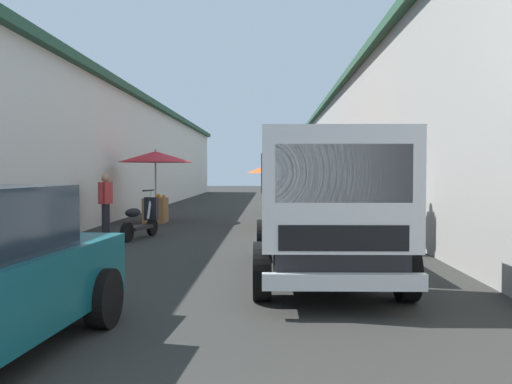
# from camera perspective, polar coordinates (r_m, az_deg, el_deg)

# --- Properties ---
(ground) EXTENTS (90.00, 90.00, 0.00)m
(ground) POSITION_cam_1_polar(r_m,az_deg,el_deg) (14.97, -2.19, -3.88)
(ground) COLOR #282826
(building_left_whitewash) EXTENTS (49.80, 7.50, 4.51)m
(building_left_whitewash) POSITION_cam_1_polar(r_m,az_deg,el_deg) (19.09, -24.78, 4.03)
(building_left_whitewash) COLOR beige
(building_left_whitewash) RESTS_ON ground
(building_right_concrete) EXTENTS (49.80, 7.50, 5.34)m
(building_right_concrete) POSITION_cam_1_polar(r_m,az_deg,el_deg) (18.33, 22.44, 5.45)
(building_right_concrete) COLOR gray
(building_right_concrete) RESTS_ON ground
(fruit_stall_near_right) EXTENTS (2.18, 2.18, 2.12)m
(fruit_stall_near_right) POSITION_cam_1_polar(r_m,az_deg,el_deg) (20.26, 4.64, 2.08)
(fruit_stall_near_right) COLOR #9E9EA3
(fruit_stall_near_right) RESTS_ON ground
(fruit_stall_mid_lane) EXTENTS (2.36, 2.36, 2.08)m
(fruit_stall_mid_lane) POSITION_cam_1_polar(r_m,az_deg,el_deg) (15.20, 3.42, 2.21)
(fruit_stall_mid_lane) COLOR #9E9EA3
(fruit_stall_mid_lane) RESTS_ON ground
(fruit_stall_near_left) EXTENTS (2.34, 2.34, 2.29)m
(fruit_stall_near_left) POSITION_cam_1_polar(r_m,az_deg,el_deg) (17.05, -10.58, 2.67)
(fruit_stall_near_left) COLOR #9E9EA3
(fruit_stall_near_left) RESTS_ON ground
(delivery_truck) EXTENTS (4.94, 2.01, 2.08)m
(delivery_truck) POSITION_cam_1_polar(r_m,az_deg,el_deg) (7.28, 7.61, -2.05)
(delivery_truck) COLOR black
(delivery_truck) RESTS_ON ground
(vendor_by_crates) EXTENTS (0.66, 0.23, 1.68)m
(vendor_by_crates) POSITION_cam_1_polar(r_m,az_deg,el_deg) (10.57, 14.67, -1.16)
(vendor_by_crates) COLOR #665B4C
(vendor_by_crates) RESTS_ON ground
(vendor_in_shade) EXTENTS (0.61, 0.26, 1.51)m
(vendor_in_shade) POSITION_cam_1_polar(r_m,az_deg,el_deg) (14.46, -15.61, -0.76)
(vendor_in_shade) COLOR #232328
(vendor_in_shade) RESTS_ON ground
(parked_scooter) EXTENTS (1.67, 0.58, 1.14)m
(parked_scooter) POSITION_cam_1_polar(r_m,az_deg,el_deg) (12.95, -12.10, -2.87)
(parked_scooter) COLOR black
(parked_scooter) RESTS_ON ground
(plastic_stool) EXTENTS (0.30, 0.30, 0.43)m
(plastic_stool) POSITION_cam_1_polar(r_m,az_deg,el_deg) (9.64, -16.75, -5.36)
(plastic_stool) COLOR red
(plastic_stool) RESTS_ON ground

